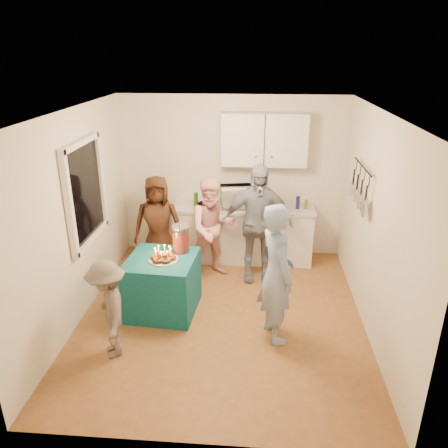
# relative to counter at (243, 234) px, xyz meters

# --- Properties ---
(floor) EXTENTS (4.00, 4.00, 0.00)m
(floor) POSITION_rel_counter_xyz_m (-0.20, -1.70, -0.43)
(floor) COLOR brown
(floor) RESTS_ON ground
(ceiling) EXTENTS (4.00, 4.00, 0.00)m
(ceiling) POSITION_rel_counter_xyz_m (-0.20, -1.70, 2.17)
(ceiling) COLOR white
(ceiling) RESTS_ON floor
(back_wall) EXTENTS (3.60, 3.60, 0.00)m
(back_wall) POSITION_rel_counter_xyz_m (-0.20, 0.30, 0.87)
(back_wall) COLOR silver
(back_wall) RESTS_ON floor
(left_wall) EXTENTS (4.00, 4.00, 0.00)m
(left_wall) POSITION_rel_counter_xyz_m (-2.00, -1.70, 0.87)
(left_wall) COLOR silver
(left_wall) RESTS_ON floor
(right_wall) EXTENTS (4.00, 4.00, 0.00)m
(right_wall) POSITION_rel_counter_xyz_m (1.60, -1.70, 0.87)
(right_wall) COLOR silver
(right_wall) RESTS_ON floor
(window_night) EXTENTS (0.04, 1.00, 1.20)m
(window_night) POSITION_rel_counter_xyz_m (-1.97, -1.40, 1.12)
(window_night) COLOR black
(window_night) RESTS_ON left_wall
(counter) EXTENTS (2.20, 0.58, 0.86)m
(counter) POSITION_rel_counter_xyz_m (0.00, 0.00, 0.00)
(counter) COLOR white
(counter) RESTS_ON floor
(countertop) EXTENTS (2.24, 0.62, 0.05)m
(countertop) POSITION_rel_counter_xyz_m (0.00, -0.00, 0.46)
(countertop) COLOR beige
(countertop) RESTS_ON counter
(upper_cabinet) EXTENTS (1.30, 0.30, 0.80)m
(upper_cabinet) POSITION_rel_counter_xyz_m (0.30, 0.15, 1.52)
(upper_cabinet) COLOR white
(upper_cabinet) RESTS_ON back_wall
(pot_rack) EXTENTS (0.12, 1.00, 0.60)m
(pot_rack) POSITION_rel_counter_xyz_m (1.52, -1.00, 1.17)
(pot_rack) COLOR black
(pot_rack) RESTS_ON right_wall
(microwave) EXTENTS (0.66, 0.51, 0.33)m
(microwave) POSITION_rel_counter_xyz_m (-0.06, 0.00, 0.64)
(microwave) COLOR white
(microwave) RESTS_ON countertop
(party_table) EXTENTS (0.91, 0.91, 0.76)m
(party_table) POSITION_rel_counter_xyz_m (-0.98, -1.62, -0.05)
(party_table) COLOR #0E5460
(party_table) RESTS_ON floor
(donut_cake) EXTENTS (0.38, 0.38, 0.18)m
(donut_cake) POSITION_rel_counter_xyz_m (-0.94, -1.66, 0.42)
(donut_cake) COLOR #381C0C
(donut_cake) RESTS_ON party_table
(punch_jar) EXTENTS (0.22, 0.22, 0.34)m
(punch_jar) POSITION_rel_counter_xyz_m (-0.76, -1.38, 0.50)
(punch_jar) COLOR red
(punch_jar) RESTS_ON party_table
(man_birthday) EXTENTS (0.60, 0.72, 1.69)m
(man_birthday) POSITION_rel_counter_xyz_m (0.46, -2.07, 0.42)
(man_birthday) COLOR #8EA5CE
(man_birthday) RESTS_ON floor
(woman_back_left) EXTENTS (0.78, 0.55, 1.51)m
(woman_back_left) POSITION_rel_counter_xyz_m (-1.28, -0.45, 0.32)
(woman_back_left) COLOR #572D18
(woman_back_left) RESTS_ON floor
(woman_back_center) EXTENTS (0.90, 0.79, 1.54)m
(woman_back_center) POSITION_rel_counter_xyz_m (-0.42, -0.60, 0.34)
(woman_back_center) COLOR pink
(woman_back_center) RESTS_ON floor
(woman_back_right) EXTENTS (1.08, 0.55, 1.77)m
(woman_back_right) POSITION_rel_counter_xyz_m (0.22, -0.64, 0.46)
(woman_back_right) COLOR black
(woman_back_right) RESTS_ON floor
(child_near_left) EXTENTS (0.71, 0.86, 1.16)m
(child_near_left) POSITION_rel_counter_xyz_m (-1.38, -2.54, 0.15)
(child_near_left) COLOR #5B4F49
(child_near_left) RESTS_ON floor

